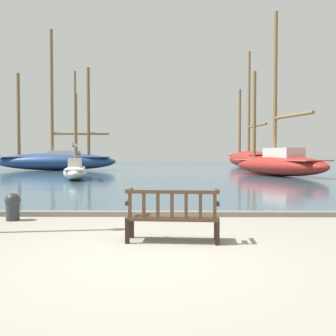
{
  "coord_description": "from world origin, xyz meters",
  "views": [
    {
      "loc": [
        0.36,
        -5.42,
        1.5
      ],
      "look_at": [
        0.18,
        10.0,
        1.0
      ],
      "focal_mm": 40.0,
      "sensor_mm": 36.0,
      "label": 1
    }
  ],
  "objects_px": {
    "park_bench": "(173,215)",
    "sailboat_nearest_starboard": "(75,170)",
    "sailboat_nearest_port": "(277,162)",
    "mooring_bollard": "(13,205)",
    "sailboat_outer_starboard": "(249,158)",
    "sailboat_outer_port": "(56,159)"
  },
  "relations": [
    {
      "from": "sailboat_nearest_port",
      "to": "sailboat_outer_port",
      "type": "bearing_deg",
      "value": 152.85
    },
    {
      "from": "sailboat_nearest_port",
      "to": "sailboat_nearest_starboard",
      "type": "distance_m",
      "value": 14.04
    },
    {
      "from": "sailboat_nearest_port",
      "to": "mooring_bollard",
      "type": "height_order",
      "value": "sailboat_nearest_port"
    },
    {
      "from": "park_bench",
      "to": "sailboat_nearest_starboard",
      "type": "height_order",
      "value": "sailboat_nearest_starboard"
    },
    {
      "from": "sailboat_nearest_port",
      "to": "sailboat_nearest_starboard",
      "type": "bearing_deg",
      "value": -163.32
    },
    {
      "from": "sailboat_nearest_port",
      "to": "sailboat_nearest_starboard",
      "type": "xyz_separation_m",
      "value": [
        -13.44,
        -4.03,
        -0.38
      ]
    },
    {
      "from": "sailboat_outer_starboard",
      "to": "sailboat_nearest_port",
      "type": "xyz_separation_m",
      "value": [
        -1.88,
        -18.68,
        -0.25
      ]
    },
    {
      "from": "sailboat_outer_port",
      "to": "sailboat_nearest_starboard",
      "type": "relative_size",
      "value": 2.19
    },
    {
      "from": "sailboat_outer_starboard",
      "to": "sailboat_nearest_port",
      "type": "distance_m",
      "value": 18.78
    },
    {
      "from": "park_bench",
      "to": "sailboat_nearest_port",
      "type": "xyz_separation_m",
      "value": [
        7.5,
        20.38,
        0.57
      ]
    },
    {
      "from": "sailboat_outer_starboard",
      "to": "sailboat_nearest_starboard",
      "type": "height_order",
      "value": "sailboat_outer_starboard"
    },
    {
      "from": "sailboat_outer_starboard",
      "to": "mooring_bollard",
      "type": "distance_m",
      "value": 39.2
    },
    {
      "from": "sailboat_outer_port",
      "to": "sailboat_nearest_starboard",
      "type": "distance_m",
      "value": 14.83
    },
    {
      "from": "park_bench",
      "to": "sailboat_nearest_starboard",
      "type": "xyz_separation_m",
      "value": [
        -5.94,
        16.35,
        0.19
      ]
    },
    {
      "from": "sailboat_outer_port",
      "to": "mooring_bollard",
      "type": "relative_size",
      "value": 22.68
    },
    {
      "from": "sailboat_outer_port",
      "to": "mooring_bollard",
      "type": "xyz_separation_m",
      "value": [
        7.75,
        -27.98,
        -0.87
      ]
    },
    {
      "from": "park_bench",
      "to": "mooring_bollard",
      "type": "bearing_deg",
      "value": 150.27
    },
    {
      "from": "park_bench",
      "to": "sailboat_outer_starboard",
      "type": "distance_m",
      "value": 40.17
    },
    {
      "from": "sailboat_nearest_port",
      "to": "mooring_bollard",
      "type": "relative_size",
      "value": 18.32
    },
    {
      "from": "sailboat_outer_port",
      "to": "mooring_bollard",
      "type": "height_order",
      "value": "sailboat_outer_port"
    },
    {
      "from": "sailboat_outer_port",
      "to": "sailboat_outer_starboard",
      "type": "distance_m",
      "value": 22.68
    },
    {
      "from": "park_bench",
      "to": "sailboat_outer_starboard",
      "type": "bearing_deg",
      "value": 76.5
    }
  ]
}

